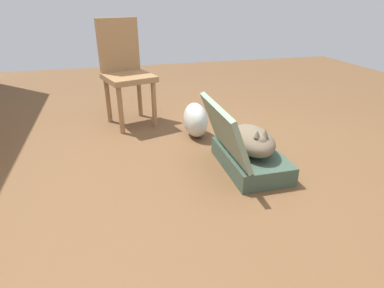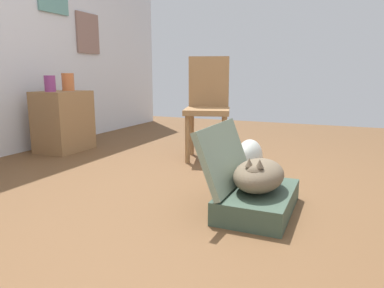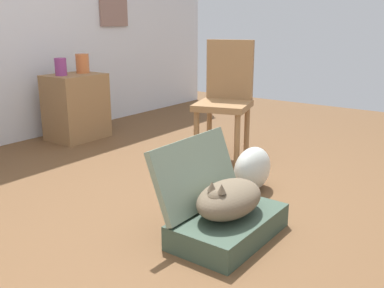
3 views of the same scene
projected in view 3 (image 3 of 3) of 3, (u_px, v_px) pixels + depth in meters
The scene contains 9 objects.
ground_plane at pixel (184, 209), 2.64m from camera, with size 7.68×7.68×0.00m, color brown.
suitcase_base at pixel (229, 226), 2.28m from camera, with size 0.63×0.39×0.13m, color #384C3D.
suitcase_lid at pixel (196, 173), 2.33m from camera, with size 0.63×0.39×0.04m, color gray.
cat at pixel (229, 199), 2.23m from camera, with size 0.52×0.28×0.21m.
plastic_bag_white at pixel (252, 169), 2.90m from camera, with size 0.35×0.20×0.30m, color silver.
side_table at pixel (76, 107), 4.17m from camera, with size 0.52×0.40×0.62m, color olive.
vase_tall at pixel (61, 67), 3.97m from camera, with size 0.11×0.11×0.16m, color #8C387A.
vase_short at pixel (82, 63), 4.17m from camera, with size 0.13×0.13×0.18m, color #CC6B38.
chair at pixel (225, 97), 3.50m from camera, with size 0.53×0.52×0.96m.
Camera 3 is at (-1.92, -1.48, 1.09)m, focal length 40.70 mm.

